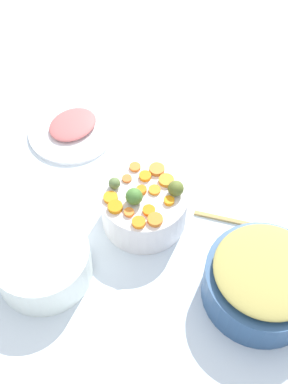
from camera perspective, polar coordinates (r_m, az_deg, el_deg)
The scene contains 25 objects.
tabletop at distance 1.35m, azimuth -0.66°, elevation -2.15°, with size 2.40×2.40×0.02m, color silver.
serving_bowl_carrots at distance 1.28m, azimuth 0.00°, elevation -1.74°, with size 0.22×0.22×0.11m, color white.
metal_pot at distance 1.20m, azimuth 13.38°, elevation -10.23°, with size 0.27×0.27×0.11m, color #2A4D78.
stuffing_mound at distance 1.14m, azimuth 14.02°, elevation -8.69°, with size 0.24×0.24×0.03m, color tan.
carrot_slice_0 at distance 1.24m, azimuth 1.22°, elevation 0.24°, with size 0.03×0.03×0.01m, color orange.
carrot_slice_1 at distance 1.23m, azimuth -0.29°, elevation 0.24°, with size 0.03×0.03×0.01m, color orange.
carrot_slice_2 at distance 1.18m, azimuth -0.61°, elevation -3.52°, with size 0.03×0.03×0.01m, color orange.
carrot_slice_3 at distance 1.25m, azimuth 2.57°, elevation 1.35°, with size 0.04×0.04×0.01m, color orange.
carrot_slice_4 at distance 1.22m, azimuth 2.90°, elevation -1.01°, with size 0.03×0.03×0.01m, color orange.
carrot_slice_5 at distance 1.20m, azimuth -1.73°, elevation -2.36°, with size 0.02×0.02×0.01m, color orange.
carrot_slice_6 at distance 1.26m, azimuth -1.98°, elevation 1.54°, with size 0.02×0.02×0.01m, color orange.
carrot_slice_7 at distance 1.22m, azimuth -3.86°, elevation -0.65°, with size 0.04×0.04×0.01m, color orange.
carrot_slice_8 at distance 1.26m, azimuth 0.14°, elevation 1.83°, with size 0.03×0.03×0.01m, color orange.
carrot_slice_9 at distance 1.20m, azimuth 0.56°, elevation -2.13°, with size 0.03×0.03×0.01m, color orange.
carrot_slice_10 at distance 1.27m, azimuth 1.49°, elevation 2.62°, with size 0.04×0.04×0.01m, color orange.
carrot_slice_11 at distance 1.20m, azimuth -3.33°, elevation -1.72°, with size 0.04×0.04×0.01m, color orange.
carrot_slice_12 at distance 1.18m, azimuth 1.29°, elevation -3.20°, with size 0.04×0.04×0.01m, color orange.
carrot_slice_13 at distance 1.28m, azimuth -1.04°, elevation 2.89°, with size 0.03×0.03×0.01m, color orange.
brussels_sprout_0 at distance 1.24m, azimuth -3.42°, elevation 1.01°, with size 0.03×0.03×0.03m, color #5E7641.
brussels_sprout_1 at distance 1.20m, azimuth -1.15°, elevation -0.51°, with size 0.04×0.04×0.04m, color #477B32.
brussels_sprout_2 at distance 1.22m, azimuth 3.67°, elevation 0.41°, with size 0.04×0.04×0.04m, color #5D6B2A.
wooden_spoon at distance 1.34m, azimuth 14.73°, elevation -4.23°, with size 0.16×0.28×0.01m.
casserole_dish at distance 1.22m, azimuth -11.58°, elevation -7.93°, with size 0.23×0.23×0.11m, color white.
ham_plate at distance 1.53m, azimuth -8.30°, elevation 6.93°, with size 0.26×0.26×0.01m, color white.
ham_slice_main at distance 1.53m, azimuth -8.20°, elevation 7.70°, with size 0.15×0.13×0.02m, color #C0615F.
Camera 1 is at (-0.56, -0.52, 1.12)m, focal length 46.41 mm.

